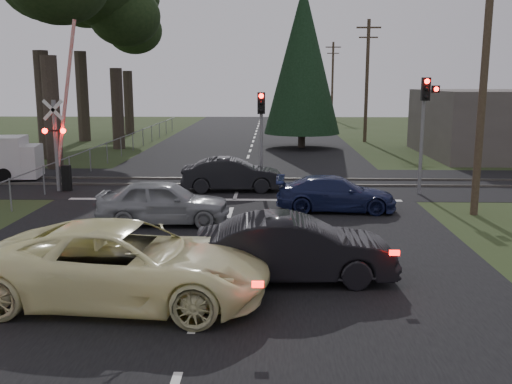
{
  "coord_description": "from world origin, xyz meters",
  "views": [
    {
      "loc": [
        1.48,
        -13.52,
        4.58
      ],
      "look_at": [
        0.99,
        3.21,
        1.3
      ],
      "focal_mm": 40.0,
      "sensor_mm": 36.0,
      "label": 1
    }
  ],
  "objects_px": {
    "utility_pole_far": "(332,79)",
    "silver_car": "(164,202)",
    "crossing_signal": "(61,142)",
    "utility_pole_near": "(484,76)",
    "blue_sedan": "(336,194)",
    "dark_hatchback": "(295,249)",
    "cream_coupe": "(126,264)",
    "traffic_signal_right": "(425,113)",
    "utility_pole_mid": "(367,79)",
    "dark_car_far": "(232,175)",
    "traffic_signal_center": "(261,123)"
  },
  "relations": [
    {
      "from": "silver_car",
      "to": "blue_sedan",
      "type": "relative_size",
      "value": 1.0
    },
    {
      "from": "crossing_signal",
      "to": "dark_hatchback",
      "type": "bearing_deg",
      "value": -48.83
    },
    {
      "from": "crossing_signal",
      "to": "traffic_signal_right",
      "type": "relative_size",
      "value": 1.48
    },
    {
      "from": "traffic_signal_right",
      "to": "traffic_signal_center",
      "type": "relative_size",
      "value": 1.15
    },
    {
      "from": "cream_coupe",
      "to": "dark_car_far",
      "type": "height_order",
      "value": "cream_coupe"
    },
    {
      "from": "cream_coupe",
      "to": "crossing_signal",
      "type": "bearing_deg",
      "value": 30.05
    },
    {
      "from": "cream_coupe",
      "to": "utility_pole_mid",
      "type": "bearing_deg",
      "value": -12.65
    },
    {
      "from": "crossing_signal",
      "to": "utility_pole_mid",
      "type": "relative_size",
      "value": 0.77
    },
    {
      "from": "dark_car_far",
      "to": "utility_pole_mid",
      "type": "bearing_deg",
      "value": -26.87
    },
    {
      "from": "blue_sedan",
      "to": "dark_hatchback",
      "type": "bearing_deg",
      "value": 168.93
    },
    {
      "from": "dark_hatchback",
      "to": "blue_sedan",
      "type": "relative_size",
      "value": 1.08
    },
    {
      "from": "utility_pole_far",
      "to": "silver_car",
      "type": "xyz_separation_m",
      "value": [
        -10.52,
        -50.62,
        -4.0
      ]
    },
    {
      "from": "traffic_signal_right",
      "to": "utility_pole_mid",
      "type": "distance_m",
      "value": 20.6
    },
    {
      "from": "traffic_signal_center",
      "to": "utility_pole_far",
      "type": "xyz_separation_m",
      "value": [
        7.5,
        44.32,
        1.92
      ]
    },
    {
      "from": "traffic_signal_right",
      "to": "utility_pole_near",
      "type": "bearing_deg",
      "value": -74.66
    },
    {
      "from": "utility_pole_mid",
      "to": "traffic_signal_right",
      "type": "bearing_deg",
      "value": -92.66
    },
    {
      "from": "crossing_signal",
      "to": "utility_pole_near",
      "type": "bearing_deg",
      "value": -13.5
    },
    {
      "from": "dark_hatchback",
      "to": "traffic_signal_right",
      "type": "bearing_deg",
      "value": -31.1
    },
    {
      "from": "blue_sedan",
      "to": "utility_pole_near",
      "type": "bearing_deg",
      "value": -92.82
    },
    {
      "from": "utility_pole_near",
      "to": "blue_sedan",
      "type": "height_order",
      "value": "utility_pole_near"
    },
    {
      "from": "crossing_signal",
      "to": "silver_car",
      "type": "relative_size",
      "value": 1.65
    },
    {
      "from": "dark_hatchback",
      "to": "traffic_signal_center",
      "type": "bearing_deg",
      "value": 2.18
    },
    {
      "from": "traffic_signal_center",
      "to": "silver_car",
      "type": "bearing_deg",
      "value": -115.63
    },
    {
      "from": "cream_coupe",
      "to": "silver_car",
      "type": "xyz_separation_m",
      "value": [
        -0.46,
        6.64,
        -0.12
      ]
    },
    {
      "from": "utility_pole_near",
      "to": "traffic_signal_right",
      "type": "bearing_deg",
      "value": 105.34
    },
    {
      "from": "utility_pole_mid",
      "to": "utility_pole_far",
      "type": "height_order",
      "value": "same"
    },
    {
      "from": "crossing_signal",
      "to": "utility_pole_mid",
      "type": "distance_m",
      "value": 25.78
    },
    {
      "from": "crossing_signal",
      "to": "utility_pole_near",
      "type": "distance_m",
      "value": 16.44
    },
    {
      "from": "blue_sedan",
      "to": "dark_car_far",
      "type": "relative_size",
      "value": 1.01
    },
    {
      "from": "traffic_signal_center",
      "to": "utility_pole_mid",
      "type": "bearing_deg",
      "value": 68.79
    },
    {
      "from": "traffic_signal_center",
      "to": "silver_car",
      "type": "relative_size",
      "value": 0.97
    },
    {
      "from": "traffic_signal_right",
      "to": "silver_car",
      "type": "xyz_separation_m",
      "value": [
        -9.57,
        -5.09,
        -2.59
      ]
    },
    {
      "from": "cream_coupe",
      "to": "utility_pole_far",
      "type": "bearing_deg",
      "value": -5.3
    },
    {
      "from": "utility_pole_mid",
      "to": "dark_car_far",
      "type": "height_order",
      "value": "utility_pole_mid"
    },
    {
      "from": "crossing_signal",
      "to": "utility_pole_near",
      "type": "xyz_separation_m",
      "value": [
        15.77,
        -3.79,
        2.67
      ]
    },
    {
      "from": "utility_pole_mid",
      "to": "dark_car_far",
      "type": "xyz_separation_m",
      "value": [
        -8.7,
        -19.94,
        -4.03
      ]
    },
    {
      "from": "traffic_signal_right",
      "to": "blue_sedan",
      "type": "xyz_separation_m",
      "value": [
        -3.81,
        -3.04,
        -2.7
      ]
    },
    {
      "from": "crossing_signal",
      "to": "silver_car",
      "type": "distance_m",
      "value": 7.66
    },
    {
      "from": "dark_car_far",
      "to": "utility_pole_near",
      "type": "bearing_deg",
      "value": -118.3
    },
    {
      "from": "crossing_signal",
      "to": "blue_sedan",
      "type": "distance_m",
      "value": 11.61
    },
    {
      "from": "utility_pole_far",
      "to": "silver_car",
      "type": "height_order",
      "value": "utility_pole_far"
    },
    {
      "from": "utility_pole_mid",
      "to": "dark_car_far",
      "type": "relative_size",
      "value": 2.14
    },
    {
      "from": "traffic_signal_right",
      "to": "dark_hatchback",
      "type": "distance_m",
      "value": 11.97
    },
    {
      "from": "traffic_signal_right",
      "to": "cream_coupe",
      "type": "relative_size",
      "value": 0.78
    },
    {
      "from": "utility_pole_near",
      "to": "silver_car",
      "type": "bearing_deg",
      "value": -171.25
    },
    {
      "from": "utility_pole_near",
      "to": "silver_car",
      "type": "height_order",
      "value": "utility_pole_near"
    },
    {
      "from": "cream_coupe",
      "to": "silver_car",
      "type": "bearing_deg",
      "value": 8.65
    },
    {
      "from": "traffic_signal_center",
      "to": "blue_sedan",
      "type": "xyz_separation_m",
      "value": [
        2.74,
        -4.25,
        -2.19
      ]
    },
    {
      "from": "utility_pole_near",
      "to": "cream_coupe",
      "type": "relative_size",
      "value": 1.5
    },
    {
      "from": "crossing_signal",
      "to": "utility_pole_near",
      "type": "relative_size",
      "value": 0.77
    }
  ]
}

